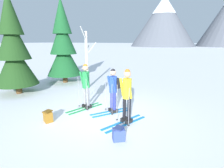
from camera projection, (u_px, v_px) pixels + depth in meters
ground_plane at (106, 114)px, 6.47m from camera, size 400.00×400.00×0.00m
skier_in_green at (86, 84)px, 6.87m from camera, size 0.86×1.60×1.79m
skier_in_blue at (113, 88)px, 6.47m from camera, size 1.21×1.42×1.67m
skier_in_yellow at (127, 94)px, 5.60m from camera, size 1.02×1.72×1.80m
pine_tree_near at (63, 45)px, 10.95m from camera, size 2.14×2.14×5.18m
pine_tree_mid at (14, 49)px, 8.56m from camera, size 2.05×2.05×4.94m
birch_tree_tall at (87, 59)px, 9.71m from camera, size 0.37×1.53×3.35m
backpack_on_snow_front at (48, 116)px, 5.87m from camera, size 0.40×0.37×0.38m
backpack_on_snow_beside at (119, 134)px, 4.76m from camera, size 0.40×0.38×0.38m
mountain_ridge_distant at (200, 18)px, 79.61m from camera, size 58.61×37.86×26.69m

